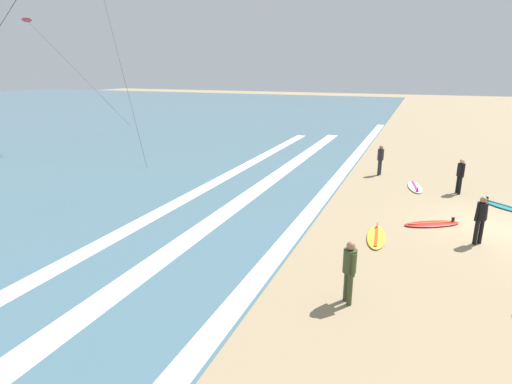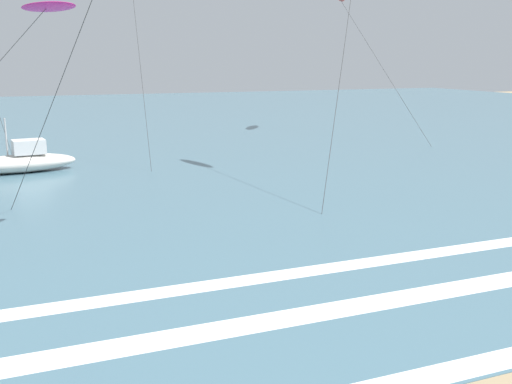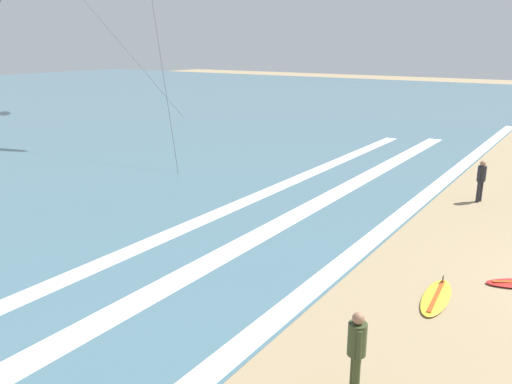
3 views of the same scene
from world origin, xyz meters
The scene contains 6 objects.
wave_foam_shoreline centered at (-0.63, 6.67, 0.01)m, with size 55.91×0.62×0.01m, color white.
wave_foam_mid_break centered at (-1.01, 9.78, 0.01)m, with size 40.01×0.81×0.01m, color white.
wave_foam_outer_break centered at (-1.91, 12.19, 0.01)m, with size 39.41×0.69×0.01m, color white.
surfer_background_far centered at (6.40, 4.77, 0.96)m, with size 0.51×0.32×1.60m.
surfer_foreground_main centered at (-6.84, 4.20, 0.96)m, with size 0.47×0.36×1.60m.
surfboard_right_spare centered at (-2.47, 3.97, 0.05)m, with size 2.14×0.76×0.25m.
Camera 3 is at (-14.12, 1.39, 5.86)m, focal length 36.41 mm.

